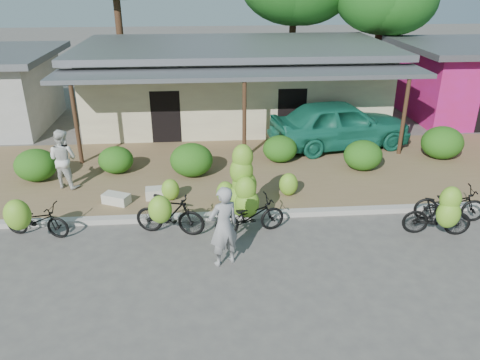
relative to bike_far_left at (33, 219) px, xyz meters
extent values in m
plane|color=#4F4C4A|center=(5.68, -1.33, -0.56)|extent=(100.00, 100.00, 0.00)
cube|color=olive|center=(5.68, 3.67, -0.50)|extent=(60.00, 6.00, 0.12)
cube|color=#A8A399|center=(5.68, 0.67, -0.48)|extent=(60.00, 0.25, 0.15)
cube|color=beige|center=(5.68, 9.67, 0.99)|extent=(12.00, 6.00, 3.10)
cube|color=slate|center=(5.68, 9.67, 2.67)|extent=(13.00, 7.00, 0.25)
cube|color=black|center=(5.68, 6.72, 0.54)|extent=(1.40, 0.12, 2.20)
cube|color=slate|center=(5.68, 5.67, 2.34)|extent=(13.00, 2.00, 0.15)
cylinder|color=#462D1C|center=(0.08, 4.77, 0.87)|extent=(0.14, 0.14, 2.85)
cylinder|color=#462D1C|center=(5.68, 4.77, 0.87)|extent=(0.14, 0.14, 2.85)
cylinder|color=#462D1C|center=(11.28, 4.77, 0.87)|extent=(0.14, 0.14, 2.85)
cube|color=#B31B7C|center=(16.18, 9.67, 0.94)|extent=(5.00, 5.00, 3.00)
cube|color=slate|center=(16.18, 9.67, 2.57)|extent=(6.00, 6.00, 0.25)
cylinder|color=#462D1C|center=(0.18, 14.67, 3.11)|extent=(0.36, 0.36, 7.33)
cylinder|color=#462D1C|center=(9.18, 15.17, 2.52)|extent=(0.36, 0.36, 6.15)
cylinder|color=#462D1C|center=(13.18, 13.17, 2.14)|extent=(0.36, 0.36, 5.40)
ellipsoid|color=#1D5713|center=(-0.97, 3.41, 0.07)|extent=(1.30, 1.17, 1.01)
ellipsoid|color=#1D5713|center=(1.41, 3.83, 0.00)|extent=(1.12, 1.01, 0.87)
ellipsoid|color=#1D5713|center=(3.87, 3.39, 0.10)|extent=(1.36, 1.23, 1.06)
ellipsoid|color=#1D5713|center=(6.87, 4.37, 0.02)|extent=(1.18, 1.06, 0.92)
ellipsoid|color=#1D5713|center=(9.47, 3.45, 0.06)|extent=(1.26, 1.14, 0.99)
ellipsoid|color=#1D5713|center=(12.55, 4.24, 0.13)|extent=(1.45, 1.30, 1.13)
imported|color=black|center=(0.03, 0.14, -0.11)|extent=(1.80, 0.99, 0.89)
ellipsoid|color=#6AA629|center=(-0.12, -0.49, 0.39)|extent=(0.62, 0.53, 0.77)
imported|color=black|center=(3.37, -0.02, -0.01)|extent=(1.87, 0.94, 1.08)
ellipsoid|color=#6AA629|center=(3.20, -0.65, 0.47)|extent=(0.56, 0.47, 0.70)
imported|color=black|center=(5.38, -0.16, -0.07)|extent=(1.96, 1.10, 0.97)
ellipsoid|color=#6AA629|center=(5.19, 0.36, 0.15)|extent=(0.72, 0.61, 0.90)
ellipsoid|color=#6AA629|center=(5.29, 0.38, 0.55)|extent=(0.64, 0.55, 0.80)
ellipsoid|color=#6AA629|center=(5.21, 0.36, 0.96)|extent=(0.60, 0.51, 0.75)
ellipsoid|color=#6AA629|center=(5.24, 0.37, 1.34)|extent=(0.53, 0.45, 0.67)
ellipsoid|color=#6AA629|center=(5.33, 0.03, 0.20)|extent=(0.63, 0.53, 0.78)
ellipsoid|color=#6AA629|center=(5.29, 0.02, 0.61)|extent=(0.54, 0.46, 0.67)
imported|color=black|center=(10.08, -0.60, -0.05)|extent=(1.74, 0.75, 1.01)
ellipsoid|color=#6AA629|center=(9.97, -1.24, 0.38)|extent=(0.56, 0.48, 0.71)
ellipsoid|color=#6AA629|center=(9.97, -1.19, 0.74)|extent=(0.50, 0.43, 0.63)
imported|color=black|center=(10.76, 0.08, -0.07)|extent=(1.94, 0.93, 0.98)
ellipsoid|color=#6AA629|center=(3.28, 1.68, -0.12)|extent=(0.51, 0.43, 0.64)
ellipsoid|color=#6AA629|center=(4.84, 1.38, -0.11)|extent=(0.51, 0.44, 0.64)
ellipsoid|color=#6AA629|center=(6.70, 1.71, -0.09)|extent=(0.55, 0.47, 0.69)
cube|color=beige|center=(2.98, 1.84, -0.29)|extent=(0.88, 0.47, 0.30)
cube|color=beige|center=(1.76, 1.58, -0.30)|extent=(0.84, 0.66, 0.28)
imported|color=gray|center=(4.66, -1.47, 0.41)|extent=(0.84, 0.72, 1.94)
imported|color=silver|center=(0.07, 2.86, 0.47)|extent=(1.08, 0.97, 1.81)
imported|color=#176750|center=(9.30, 5.67, 0.44)|extent=(5.44, 2.93, 1.76)
camera|label=1|loc=(4.30, -10.50, 5.62)|focal=35.00mm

